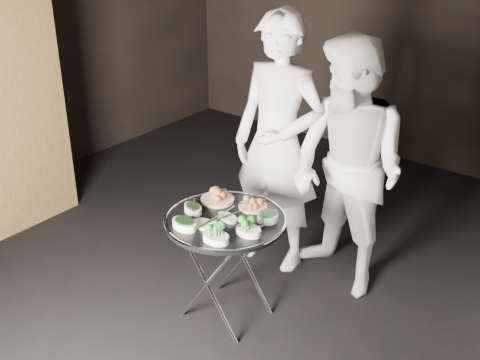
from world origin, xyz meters
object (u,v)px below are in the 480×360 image
Objects in this scene: tray_stand at (226,264)px; waiter_left at (278,144)px; waiter_right at (348,170)px; serving_tray at (225,220)px.

waiter_left is (-0.14, 0.78, 0.55)m from tray_stand.
waiter_right is at bearing -0.17° from waiter_left.
tray_stand is at bearing 180.00° from serving_tray.
waiter_left is at bearing 100.38° from serving_tray.
tray_stand is 0.96m from waiter_left.
serving_tray is 0.40× the size of waiter_left.
waiter_left is 0.55m from waiter_right.
waiter_right is (0.55, 0.03, -0.05)m from waiter_left.
serving_tray is at bearing 0.00° from tray_stand.
waiter_left reaches higher than waiter_right.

